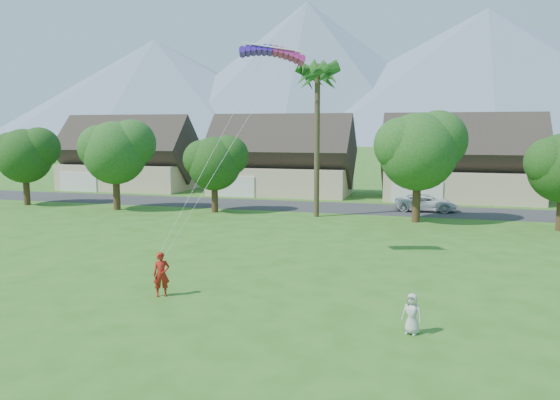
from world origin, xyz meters
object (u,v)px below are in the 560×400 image
(parked_car, at_px, (426,203))
(parafoil_kite, at_px, (273,51))
(kite_flyer, at_px, (161,274))
(watcher, at_px, (412,314))

(parked_car, height_order, parafoil_kite, parafoil_kite)
(kite_flyer, relative_size, watcher, 1.32)
(kite_flyer, bearing_deg, watcher, -38.06)
(watcher, distance_m, parafoil_kite, 15.73)
(watcher, relative_size, parked_car, 0.28)
(parafoil_kite, bearing_deg, watcher, -66.33)
(parafoil_kite, bearing_deg, kite_flyer, -129.40)
(watcher, bearing_deg, kite_flyer, -170.79)
(kite_flyer, xyz_separation_m, parafoil_kite, (2.93, 7.24, 10.27))
(parked_car, bearing_deg, parafoil_kite, 157.65)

